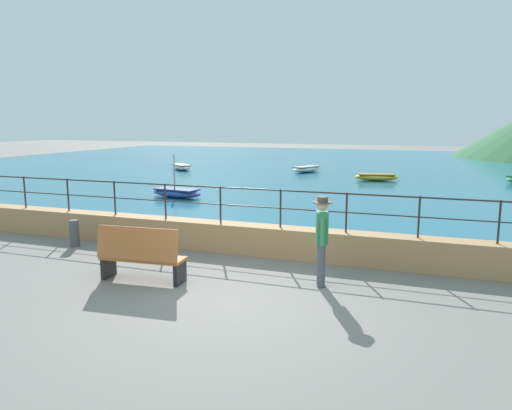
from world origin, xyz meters
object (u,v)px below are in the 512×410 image
(bench_main, at_px, (140,254))
(boat_1, at_px, (306,169))
(bollard, at_px, (74,233))
(boat_3, at_px, (181,167))
(person_walking, at_px, (322,237))
(boat_5, at_px, (376,177))
(boat_2, at_px, (177,192))

(bench_main, relative_size, boat_1, 0.71)
(bollard, bearing_deg, boat_3, 110.66)
(boat_3, bearing_deg, person_walking, -54.66)
(person_walking, bearing_deg, bollard, 172.78)
(bench_main, bearing_deg, boat_1, 95.43)
(bench_main, height_order, person_walking, person_walking)
(person_walking, xyz_separation_m, boat_3, (-13.37, 18.85, -0.72))
(person_walking, relative_size, boat_5, 0.72)
(boat_3, xyz_separation_m, boat_5, (12.51, -1.56, 0.00))
(person_walking, bearing_deg, bench_main, -163.76)
(bench_main, height_order, boat_5, bench_main)
(person_walking, distance_m, bollard, 6.66)
(person_walking, height_order, boat_2, boat_2)
(bench_main, xyz_separation_m, boat_2, (-4.54, 9.55, -0.30))
(boat_2, bearing_deg, boat_3, 117.79)
(bollard, bearing_deg, boat_1, 86.64)
(boat_2, height_order, boat_3, boat_2)
(boat_2, bearing_deg, bench_main, -64.57)
(bollard, bearing_deg, person_walking, -7.22)
(person_walking, xyz_separation_m, boat_1, (-5.43, 20.32, -0.72))
(boat_1, xyz_separation_m, boat_2, (-2.52, -11.76, 0.01))
(boat_3, height_order, boat_5, same)
(bench_main, xyz_separation_m, boat_5, (2.54, 18.28, -0.30))
(boat_5, bearing_deg, boat_2, -129.07)
(bollard, xyz_separation_m, boat_3, (-6.79, 18.02, -0.08))
(bollard, height_order, boat_5, bollard)
(bollard, relative_size, boat_1, 0.27)
(bollard, relative_size, boat_3, 0.29)
(boat_2, distance_m, boat_5, 11.24)
(boat_1, xyz_separation_m, boat_3, (-7.94, -1.47, 0.00))
(bench_main, height_order, boat_2, boat_2)
(bench_main, xyz_separation_m, bollard, (-3.17, 1.82, -0.22))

